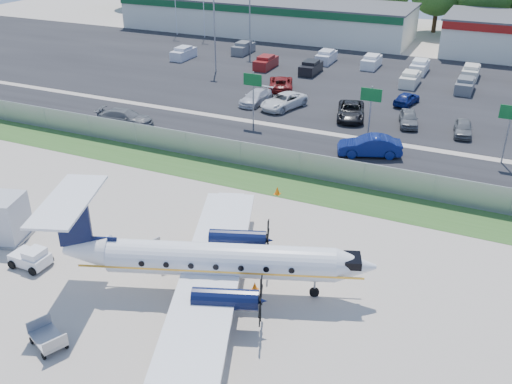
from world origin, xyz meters
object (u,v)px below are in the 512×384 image
at_px(service_container, 4,220).
at_px(aircraft, 214,260).
at_px(baggage_cart_far, 161,254).
at_px(pushback_tug, 31,258).
at_px(baggage_cart_near, 48,338).

bearing_deg(service_container, aircraft, 2.28).
distance_m(aircraft, baggage_cart_far, 4.69).
height_order(baggage_cart_far, service_container, service_container).
height_order(aircraft, service_container, aircraft).
relative_size(pushback_tug, service_container, 0.68).
bearing_deg(service_container, baggage_cart_near, -34.90).
bearing_deg(aircraft, service_container, -177.72).
height_order(pushback_tug, service_container, service_container).
distance_m(aircraft, pushback_tug, 11.05).
relative_size(aircraft, baggage_cart_near, 7.51).
distance_m(aircraft, baggage_cart_near, 8.83).
xyz_separation_m(baggage_cart_far, service_container, (-10.14, -1.88, 0.87)).
relative_size(baggage_cart_near, service_container, 0.71).
xyz_separation_m(aircraft, baggage_cart_near, (-5.15, -7.00, -1.56)).
bearing_deg(pushback_tug, baggage_cart_far, 28.59).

